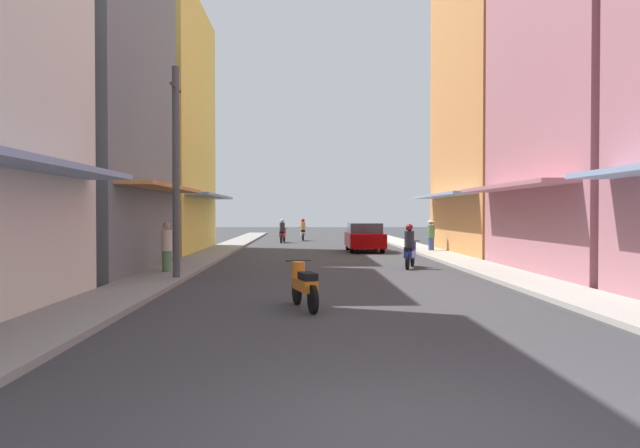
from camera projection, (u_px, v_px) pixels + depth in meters
name	position (u px, v px, depth m)	size (l,w,h in m)	color
ground_plane	(326.00, 257.00, 26.37)	(110.91, 110.91, 0.00)	#38383A
sidewalk_left	(208.00, 256.00, 26.22)	(1.69, 58.41, 0.12)	gray
sidewalk_right	(442.00, 255.00, 26.52)	(1.69, 58.41, 0.12)	#ADA89E
building_left_mid	(57.00, 94.00, 19.31)	(7.05, 8.27, 11.75)	slate
building_left_far	(140.00, 127.00, 29.20)	(7.05, 9.53, 12.43)	#EFD159
building_right_mid	(620.00, 51.00, 18.73)	(7.05, 8.40, 14.23)	#B7727F
building_right_far	(515.00, 67.00, 28.00)	(7.05, 9.60, 17.87)	#D88C4C
motorbike_blue	(410.00, 248.00, 20.92)	(0.75, 1.74, 1.58)	black
motorbike_silver	(352.00, 238.00, 33.68)	(0.55, 1.81, 0.96)	black
motorbike_orange	(304.00, 284.00, 12.05)	(0.68, 1.77, 0.96)	black
motorbike_red	(283.00, 232.00, 38.71)	(0.55, 1.81, 1.58)	black
motorbike_white	(303.00, 231.00, 41.56)	(0.55, 1.81, 1.58)	black
parked_car	(364.00, 237.00, 29.91)	(1.78, 4.11, 1.45)	#8C0000
pedestrian_crossing	(431.00, 234.00, 29.09)	(0.44, 0.44, 1.68)	#334C8C
pedestrian_midway	(167.00, 249.00, 18.50)	(0.34, 0.34, 1.67)	#598C59
utility_pole	(176.00, 172.00, 16.82)	(0.20, 1.20, 6.14)	#4C4C4F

